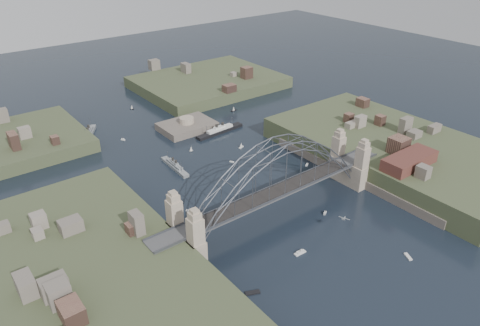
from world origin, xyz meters
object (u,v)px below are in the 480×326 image
Objects in this scene: bridge at (278,179)px; fort_island at (187,130)px; wharf_shed at (409,161)px; naval_cruiser_near at (175,166)px; ocean_liner at (220,131)px; naval_cruiser_far at (89,134)px.

fort_island is at bearing 80.27° from bridge.
bridge is 4.20× the size of wharf_shed.
wharf_shed is 1.17× the size of naval_cruiser_near.
bridge reaches higher than fort_island.
fort_island is at bearing 110.85° from wharf_shed.
ocean_liner is at bearing -50.81° from fort_island.
naval_cruiser_near is at bearing 102.23° from bridge.
bridge reaches higher than ocean_liner.
naval_cruiser_near is 47.11m from naval_cruiser_far.
fort_island is 1.29× the size of naval_cruiser_near.
naval_cruiser_near is (-21.47, -26.29, 1.13)m from fort_island.
naval_cruiser_far reaches higher than ocean_liner.
bridge reaches higher than naval_cruiser_far.
wharf_shed is at bearing -47.18° from naval_cruiser_near.
wharf_shed is 0.88× the size of ocean_liner.
wharf_shed reaches higher than naval_cruiser_near.
fort_island is 33.96m from naval_cruiser_near.
naval_cruiser_far is at bearing 123.20° from wharf_shed.
wharf_shed is at bearing -72.52° from ocean_liner.
wharf_shed reaches higher than naval_cruiser_far.
naval_cruiser_far is (-35.25, 18.76, 1.28)m from fort_island.
naval_cruiser_far is at bearing 107.01° from naval_cruiser_near.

